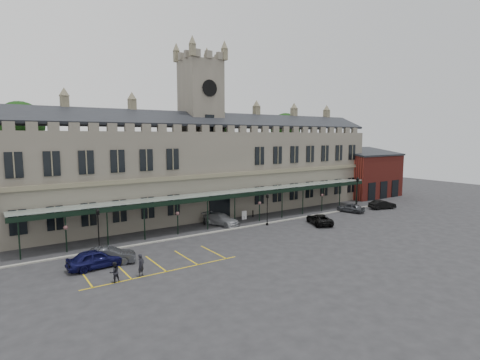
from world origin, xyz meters
TOP-DOWN VIEW (x-y plane):
  - ground at (0.00, 0.00)m, footprint 140.00×140.00m
  - station_building at (0.00, 15.91)m, footprint 60.00×10.36m
  - clock_tower at (0.00, 16.00)m, footprint 5.60×5.60m
  - canopy at (0.00, 7.46)m, footprint 50.00×4.10m
  - brick_annex at (34.00, 12.97)m, footprint 12.40×8.36m
  - kerb at (0.00, 5.50)m, footprint 60.00×0.40m
  - parking_markings at (-14.00, -1.50)m, footprint 16.00×6.00m
  - tree_behind_left at (-22.00, 25.00)m, footprint 6.00×6.00m
  - tree_behind_mid at (8.00, 25.00)m, footprint 6.00×6.00m
  - tree_behind_right at (24.00, 25.00)m, footprint 6.00×6.00m
  - lamp_post_left at (-17.38, 5.20)m, footprint 0.42×0.42m
  - lamp_post_mid at (3.47, 4.85)m, footprint 0.40×0.40m
  - lamp_post_right at (21.76, 5.24)m, footprint 0.48×0.48m
  - traffic_cone at (9.35, 2.39)m, footprint 0.40×0.40m
  - sign_board at (2.93, 9.26)m, footprint 0.69×0.23m
  - bollard_left at (-3.24, 9.43)m, footprint 0.17×0.17m
  - bollard_right at (4.90, 9.92)m, footprint 0.17×0.17m
  - car_left_a at (-18.69, 0.93)m, footprint 4.97×2.31m
  - car_left_b at (-17.50, 1.33)m, footprint 4.92×3.09m
  - car_taxi at (-1.43, 8.28)m, footprint 3.68×5.59m
  - car_van at (9.39, 1.39)m, footprint 4.00×5.33m
  - car_right_a at (19.00, 4.21)m, footprint 2.68×4.35m
  - car_right_b at (25.24, 3.08)m, footprint 4.53×2.67m
  - person_a at (-16.11, -3.16)m, footprint 0.81×0.75m
  - person_b at (-18.30, -3.27)m, footprint 0.89×0.75m

SIDE VIEW (x-z plane):
  - ground at x=0.00m, z-range 0.00..0.00m
  - parking_markings at x=-14.00m, z-range -0.01..0.01m
  - kerb at x=0.00m, z-range 0.00..0.12m
  - traffic_cone at x=9.35m, z-range -0.01..0.64m
  - bollard_right at x=4.90m, z-range 0.00..0.93m
  - bollard_left at x=-3.24m, z-range 0.00..0.95m
  - sign_board at x=2.93m, z-range -0.01..1.19m
  - car_van at x=9.39m, z-range 0.00..1.34m
  - car_right_a at x=19.00m, z-range 0.00..1.38m
  - car_right_b at x=25.24m, z-range 0.00..1.41m
  - car_taxi at x=-1.43m, z-range 0.00..1.51m
  - car_left_b at x=-17.50m, z-range 0.00..1.53m
  - person_b at x=-18.30m, z-range 0.00..1.64m
  - car_left_a at x=-18.69m, z-range 0.00..1.65m
  - person_a at x=-16.11m, z-range 0.00..1.86m
  - canopy at x=0.00m, z-range 0.25..4.55m
  - lamp_post_mid at x=3.47m, z-range 0.39..4.61m
  - lamp_post_left at x=-17.38m, z-range 0.42..4.90m
  - lamp_post_right at x=21.76m, z-range 0.48..5.60m
  - brick_annex at x=34.00m, z-range -0.46..8.77m
  - station_building at x=0.00m, z-range -2.18..15.12m
  - tree_behind_left at x=-22.00m, z-range 4.81..20.81m
  - tree_behind_mid at x=8.00m, z-range 4.81..20.81m
  - tree_behind_right at x=24.00m, z-range 4.81..20.81m
  - clock_tower at x=0.00m, z-range 0.71..25.51m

